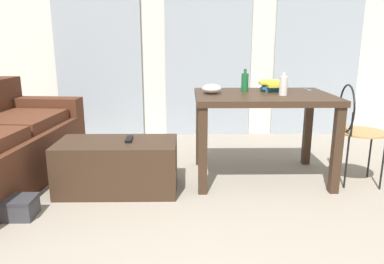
{
  "coord_description": "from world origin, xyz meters",
  "views": [
    {
      "loc": [
        -0.27,
        -1.61,
        1.21
      ],
      "look_at": [
        -0.22,
        1.52,
        0.42
      ],
      "focal_mm": 34.22,
      "sensor_mm": 36.0,
      "label": 1
    }
  ],
  "objects_px": {
    "coffee_table": "(118,166)",
    "book_stack": "(271,85)",
    "craft_table": "(263,106)",
    "bottle_far": "(245,82)",
    "scissors": "(306,89)",
    "bowl": "(212,89)",
    "tv_remote_primary": "(129,139)",
    "shoebox": "(13,207)",
    "wire_chair": "(354,123)",
    "bottle_near": "(283,85)"
  },
  "relations": [
    {
      "from": "bottle_far",
      "to": "scissors",
      "type": "relative_size",
      "value": 1.99
    },
    {
      "from": "craft_table",
      "to": "bottle_far",
      "type": "height_order",
      "value": "bottle_far"
    },
    {
      "from": "bottle_near",
      "to": "book_stack",
      "type": "xyz_separation_m",
      "value": [
        -0.03,
        0.29,
        -0.03
      ]
    },
    {
      "from": "book_stack",
      "to": "tv_remote_primary",
      "type": "height_order",
      "value": "book_stack"
    },
    {
      "from": "book_stack",
      "to": "shoebox",
      "type": "distance_m",
      "value": 2.32
    },
    {
      "from": "bottle_near",
      "to": "book_stack",
      "type": "distance_m",
      "value": 0.29
    },
    {
      "from": "craft_table",
      "to": "bottle_near",
      "type": "height_order",
      "value": "bottle_near"
    },
    {
      "from": "bowl",
      "to": "book_stack",
      "type": "relative_size",
      "value": 0.54
    },
    {
      "from": "coffee_table",
      "to": "book_stack",
      "type": "xyz_separation_m",
      "value": [
        1.34,
        0.48,
        0.6
      ]
    },
    {
      "from": "wire_chair",
      "to": "book_stack",
      "type": "bearing_deg",
      "value": 152.67
    },
    {
      "from": "bowl",
      "to": "tv_remote_primary",
      "type": "bearing_deg",
      "value": -158.08
    },
    {
      "from": "bottle_near",
      "to": "bottle_far",
      "type": "bearing_deg",
      "value": 139.95
    },
    {
      "from": "craft_table",
      "to": "bowl",
      "type": "height_order",
      "value": "bowl"
    },
    {
      "from": "wire_chair",
      "to": "shoebox",
      "type": "xyz_separation_m",
      "value": [
        -2.62,
        -0.62,
        -0.45
      ]
    },
    {
      "from": "tv_remote_primary",
      "to": "book_stack",
      "type": "bearing_deg",
      "value": 17.74
    },
    {
      "from": "scissors",
      "to": "bowl",
      "type": "bearing_deg",
      "value": -164.94
    },
    {
      "from": "tv_remote_primary",
      "to": "bottle_near",
      "type": "bearing_deg",
      "value": 5.06
    },
    {
      "from": "craft_table",
      "to": "bowl",
      "type": "xyz_separation_m",
      "value": [
        -0.44,
        0.02,
        0.15
      ]
    },
    {
      "from": "coffee_table",
      "to": "tv_remote_primary",
      "type": "relative_size",
      "value": 5.75
    },
    {
      "from": "wire_chair",
      "to": "shoebox",
      "type": "relative_size",
      "value": 2.79
    },
    {
      "from": "scissors",
      "to": "craft_table",
      "type": "bearing_deg",
      "value": -150.17
    },
    {
      "from": "craft_table",
      "to": "shoebox",
      "type": "distance_m",
      "value": 2.09
    },
    {
      "from": "bottle_near",
      "to": "scissors",
      "type": "bearing_deg",
      "value": 48.65
    },
    {
      "from": "wire_chair",
      "to": "book_stack",
      "type": "relative_size",
      "value": 2.73
    },
    {
      "from": "shoebox",
      "to": "bowl",
      "type": "bearing_deg",
      "value": 28.47
    },
    {
      "from": "bowl",
      "to": "wire_chair",
      "type": "bearing_deg",
      "value": -7.4
    },
    {
      "from": "tv_remote_primary",
      "to": "scissors",
      "type": "bearing_deg",
      "value": 15.85
    },
    {
      "from": "shoebox",
      "to": "bottle_near",
      "type": "bearing_deg",
      "value": 18.19
    },
    {
      "from": "craft_table",
      "to": "bottle_near",
      "type": "relative_size",
      "value": 6.15
    },
    {
      "from": "coffee_table",
      "to": "book_stack",
      "type": "height_order",
      "value": "book_stack"
    },
    {
      "from": "coffee_table",
      "to": "shoebox",
      "type": "relative_size",
      "value": 3.12
    },
    {
      "from": "book_stack",
      "to": "shoebox",
      "type": "bearing_deg",
      "value": -154.41
    },
    {
      "from": "bottle_near",
      "to": "shoebox",
      "type": "xyz_separation_m",
      "value": [
        -2.01,
        -0.66,
        -0.77
      ]
    },
    {
      "from": "wire_chair",
      "to": "bottle_far",
      "type": "relative_size",
      "value": 4.3
    },
    {
      "from": "wire_chair",
      "to": "bottle_far",
      "type": "distance_m",
      "value": 0.99
    },
    {
      "from": "wire_chair",
      "to": "bottle_near",
      "type": "xyz_separation_m",
      "value": [
        -0.61,
        0.04,
        0.31
      ]
    },
    {
      "from": "bowl",
      "to": "scissors",
      "type": "distance_m",
      "value": 0.93
    },
    {
      "from": "tv_remote_primary",
      "to": "shoebox",
      "type": "bearing_deg",
      "value": -148.39
    },
    {
      "from": "craft_table",
      "to": "shoebox",
      "type": "height_order",
      "value": "craft_table"
    },
    {
      "from": "coffee_table",
      "to": "bowl",
      "type": "xyz_separation_m",
      "value": [
        0.78,
        0.3,
        0.59
      ]
    },
    {
      "from": "bottle_near",
      "to": "wire_chair",
      "type": "bearing_deg",
      "value": -4.07
    },
    {
      "from": "bowl",
      "to": "shoebox",
      "type": "bearing_deg",
      "value": -151.53
    },
    {
      "from": "tv_remote_primary",
      "to": "wire_chair",
      "type": "bearing_deg",
      "value": 1.41
    },
    {
      "from": "bottle_far",
      "to": "tv_remote_primary",
      "type": "height_order",
      "value": "bottle_far"
    },
    {
      "from": "scissors",
      "to": "tv_remote_primary",
      "type": "height_order",
      "value": "scissors"
    },
    {
      "from": "bowl",
      "to": "scissors",
      "type": "bearing_deg",
      "value": 15.06
    },
    {
      "from": "bottle_near",
      "to": "coffee_table",
      "type": "bearing_deg",
      "value": -172.17
    },
    {
      "from": "coffee_table",
      "to": "bottle_far",
      "type": "relative_size",
      "value": 4.81
    },
    {
      "from": "bottle_far",
      "to": "shoebox",
      "type": "relative_size",
      "value": 0.65
    },
    {
      "from": "wire_chair",
      "to": "bowl",
      "type": "bearing_deg",
      "value": 172.6
    }
  ]
}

